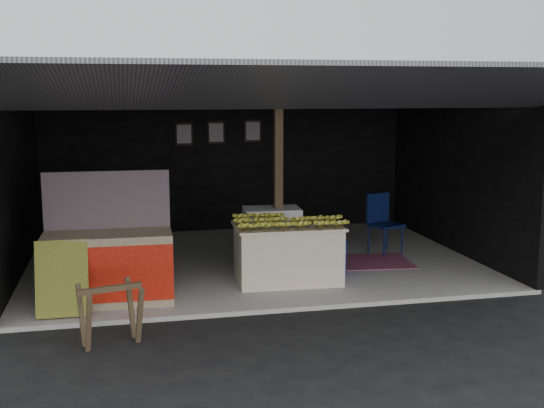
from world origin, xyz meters
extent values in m
plane|color=black|center=(0.00, 0.00, 0.00)|extent=(80.00, 80.00, 0.00)
cube|color=gray|center=(0.00, 2.50, 0.03)|extent=(7.00, 5.00, 0.06)
cube|color=black|center=(0.00, 5.00, 1.51)|extent=(7.00, 0.15, 2.90)
cube|color=black|center=(-3.50, 2.50, 1.51)|extent=(0.15, 5.00, 2.90)
cube|color=black|center=(3.50, 2.50, 1.51)|extent=(0.15, 5.00, 2.90)
cube|color=#232326|center=(0.00, 2.50, 2.96)|extent=(7.20, 5.20, 0.12)
cube|color=#232326|center=(0.00, -0.95, 2.73)|extent=(7.40, 2.47, 0.48)
cube|color=brown|center=(0.30, 1.90, 1.49)|extent=(0.12, 0.12, 2.85)
cube|color=beige|center=(0.26, 1.15, 0.45)|extent=(1.45, 0.90, 0.77)
cube|color=beige|center=(0.26, 1.15, 0.85)|extent=(1.51, 0.97, 0.04)
cube|color=white|center=(0.21, 1.91, 0.52)|extent=(0.86, 0.60, 0.92)
cube|color=navy|center=(0.21, 1.63, 0.57)|extent=(0.65, 0.06, 0.28)
cube|color=#B21414|center=(0.21, 1.63, 0.24)|extent=(0.41, 0.04, 0.09)
cube|color=#998466|center=(-2.17, 0.74, 0.51)|extent=(1.60, 0.73, 0.89)
cube|color=red|center=(-2.17, 0.38, 0.51)|extent=(1.59, 0.06, 0.70)
cube|color=white|center=(-2.17, 0.37, 0.51)|extent=(0.54, 0.02, 0.18)
cube|color=#1C1848|center=(-2.17, 1.04, 1.33)|extent=(1.59, 0.09, 0.74)
cube|color=black|center=(-2.70, 0.30, 0.52)|extent=(0.61, 0.29, 0.89)
cube|color=brown|center=(-2.35, -0.88, 0.34)|extent=(0.12, 0.26, 0.66)
cube|color=brown|center=(-1.83, -0.73, 0.34)|extent=(0.12, 0.26, 0.66)
cube|color=brown|center=(-2.44, -0.57, 0.34)|extent=(0.12, 0.26, 0.66)
cube|color=brown|center=(-1.92, -0.42, 0.34)|extent=(0.12, 0.26, 0.66)
cube|color=brown|center=(-2.14, -0.65, 0.63)|extent=(0.68, 0.24, 0.06)
cylinder|color=#0D1F95|center=(1.02, 1.33, 0.30)|extent=(0.33, 0.33, 0.49)
cylinder|color=#0A153B|center=(2.09, 2.13, 0.30)|extent=(0.03, 0.03, 0.49)
cylinder|color=#0A153B|center=(2.46, 2.26, 0.30)|extent=(0.03, 0.03, 0.49)
cylinder|color=#0A153B|center=(1.97, 2.50, 0.30)|extent=(0.03, 0.03, 0.49)
cylinder|color=#0A153B|center=(2.33, 2.62, 0.30)|extent=(0.03, 0.03, 0.49)
cube|color=#0A153B|center=(2.21, 2.38, 0.55)|extent=(0.59, 0.59, 0.04)
cube|color=#0A153B|center=(2.14, 2.58, 0.79)|extent=(0.45, 0.19, 0.50)
cube|color=maroon|center=(1.66, 1.96, 0.07)|extent=(1.60, 1.15, 0.01)
cube|color=black|center=(-0.80, 4.90, 1.91)|extent=(0.32, 0.03, 0.42)
cube|color=#4C4C59|center=(-0.80, 4.88, 1.91)|extent=(0.26, 0.02, 0.34)
cube|color=black|center=(-0.20, 4.90, 1.93)|extent=(0.32, 0.03, 0.42)
cube|color=#4C4C59|center=(-0.20, 4.88, 1.93)|extent=(0.26, 0.02, 0.34)
cube|color=black|center=(0.50, 4.90, 1.95)|extent=(0.32, 0.03, 0.42)
cube|color=#4C4C59|center=(0.50, 4.88, 1.95)|extent=(0.26, 0.02, 0.34)
camera|label=1|loc=(-1.97, -7.84, 2.72)|focal=45.00mm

